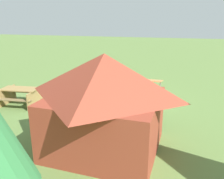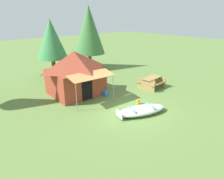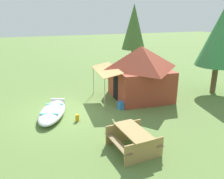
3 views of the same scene
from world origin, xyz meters
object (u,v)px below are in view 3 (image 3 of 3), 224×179
object	(u,v)px
picnic_table	(133,138)
fuel_can	(77,118)
cooler_box	(123,105)
beached_rowboat	(52,112)
canvas_cabin_tent	(140,71)
pine_tree_back_right	(220,38)
pine_tree_far_center	(134,27)

from	to	relation	value
picnic_table	fuel_can	distance (m)	3.35
cooler_box	beached_rowboat	bearing A→B (deg)	-93.60
canvas_cabin_tent	cooler_box	world-z (taller)	canvas_cabin_tent
pine_tree_back_right	pine_tree_far_center	bearing A→B (deg)	-156.78
beached_rowboat	canvas_cabin_tent	size ratio (longest dim) A/B	0.74
fuel_can	pine_tree_far_center	xyz separation A→B (m)	(-7.36, 5.95, 3.43)
picnic_table	canvas_cabin_tent	bearing A→B (deg)	152.32
picnic_table	fuel_can	world-z (taller)	picnic_table
canvas_cabin_tent	pine_tree_back_right	xyz separation A→B (m)	(0.70, 4.58, 1.73)
picnic_table	pine_tree_far_center	size ratio (longest dim) A/B	0.34
canvas_cabin_tent	pine_tree_far_center	world-z (taller)	pine_tree_far_center
canvas_cabin_tent	beached_rowboat	bearing A→B (deg)	-78.31
picnic_table	pine_tree_far_center	world-z (taller)	pine_tree_far_center
cooler_box	fuel_can	size ratio (longest dim) A/B	1.68
picnic_table	pine_tree_back_right	xyz separation A→B (m)	(-4.24, 7.17, 2.78)
canvas_cabin_tent	picnic_table	distance (m)	5.67
beached_rowboat	pine_tree_far_center	distance (m)	10.10
cooler_box	pine_tree_far_center	world-z (taller)	pine_tree_far_center
beached_rowboat	pine_tree_back_right	bearing A→B (deg)	92.02
picnic_table	fuel_can	xyz separation A→B (m)	(-3.02, -1.42, -0.33)
picnic_table	cooler_box	size ratio (longest dim) A/B	3.53
pine_tree_back_right	pine_tree_far_center	world-z (taller)	pine_tree_far_center
pine_tree_back_right	pine_tree_far_center	distance (m)	6.69
canvas_cabin_tent	pine_tree_far_center	xyz separation A→B (m)	(-5.44, 1.95, 2.05)
picnic_table	beached_rowboat	bearing A→B (deg)	-147.99
pine_tree_back_right	beached_rowboat	bearing A→B (deg)	-87.98
beached_rowboat	picnic_table	world-z (taller)	picnic_table
cooler_box	canvas_cabin_tent	bearing A→B (deg)	129.52
picnic_table	fuel_can	bearing A→B (deg)	-154.82
canvas_cabin_tent	picnic_table	size ratio (longest dim) A/B	2.34
canvas_cabin_tent	fuel_can	bearing A→B (deg)	-64.38
canvas_cabin_tent	fuel_can	size ratio (longest dim) A/B	13.86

